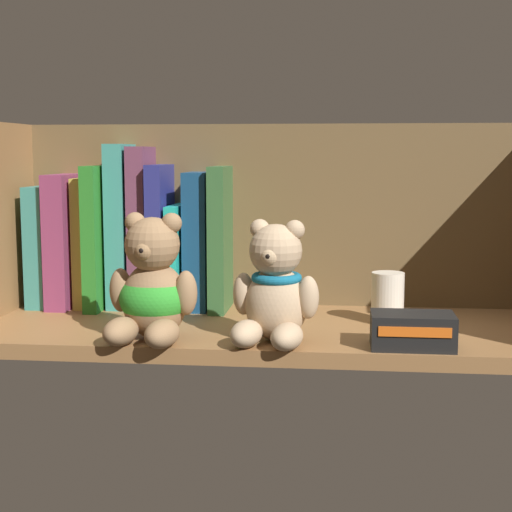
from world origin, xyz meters
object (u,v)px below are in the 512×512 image
book_6 (163,236)px  book_8 (200,240)px  book_0 (46,245)px  book_9 (222,238)px  book_5 (143,227)px  book_4 (122,226)px  book_2 (88,242)px  book_3 (103,236)px  small_product_box (412,331)px  book_7 (179,256)px  teddy_bear_larger (153,290)px  teddy_bear_smaller (275,290)px  book_1 (68,240)px  pillar_candle (388,298)px

book_6 → book_8: bearing=0.0°
book_0 → book_9: size_ratio=0.86×
book_5 → book_4: bearing=180.0°
book_2 → book_4: bearing=0.0°
book_5 → book_8: (8.67, 0.00, -1.87)cm
book_8 → book_9: (3.41, 0.00, 0.44)cm
book_3 → book_6: 9.25cm
book_0 → book_2: 6.72cm
book_0 → small_product_box: (53.95, -21.68, -7.04)cm
book_4 → book_7: 9.89cm
book_4 → teddy_bear_larger: bearing=-64.8°
book_2 → book_9: book_9 is taller
book_2 → book_3: bearing=0.0°
book_4 → book_5: 3.27cm
book_4 → teddy_bear_smaller: bearing=-39.3°
book_1 → book_9: 23.90cm
book_3 → book_7: book_3 is taller
book_5 → teddy_bear_larger: (6.51, -20.80, -5.83)cm
book_7 → book_8: 3.94cm
book_6 → teddy_bear_larger: size_ratio=1.35×
teddy_bear_larger → teddy_bear_smaller: (15.31, 0.25, 0.21)cm
book_3 → teddy_bear_larger: book_3 is taller
pillar_candle → book_1: bearing=170.1°
book_8 → book_9: bearing=0.0°
book_0 → book_4: 12.56cm
book_9 → teddy_bear_larger: (-5.57, -20.80, -4.40)cm
book_6 → book_7: size_ratio=1.38×
book_3 → pillar_candle: bearing=-11.2°
book_9 → book_8: bearing=180.0°
book_3 → book_8: 14.92cm
book_2 → book_9: (20.81, 0.00, 0.90)cm
book_5 → book_2: bearing=180.0°
book_0 → book_5: (15.41, 0.00, 2.96)cm
pillar_candle → teddy_bear_smaller: bearing=-140.0°
book_6 → teddy_bear_larger: (3.51, -20.80, -4.52)cm
book_0 → book_6: bearing=0.0°
book_3 → book_9: size_ratio=1.00×
book_3 → pillar_candle: 43.97cm
pillar_candle → book_8: bearing=163.1°
book_2 → book_7: 14.42cm
teddy_bear_larger → book_1: bearing=131.4°
book_0 → book_6: 18.49cm
book_4 → book_1: bearing=180.0°
teddy_bear_larger → book_8: bearing=84.1°
book_3 → book_9: same height
small_product_box → teddy_bear_larger: bearing=178.4°
teddy_bear_larger → small_product_box: 32.31cm
book_7 → book_8: book_8 is taller
book_9 → pillar_candle: (24.23, -8.40, -7.13)cm
book_8 → teddy_bear_smaller: 24.69cm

